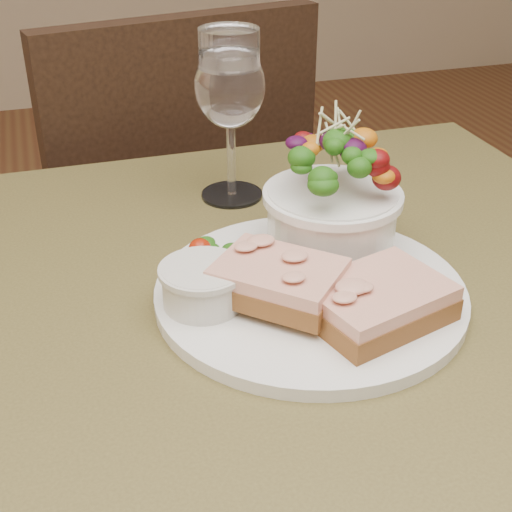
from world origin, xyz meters
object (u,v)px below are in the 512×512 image
object	(u,v)px
sandwich_back	(278,280)
wine_glass	(230,91)
sandwich_front	(377,301)
dinner_plate	(310,292)
ramekin	(203,284)
cafe_table	(282,414)
salad_bowl	(333,193)
chair_far	(162,319)

from	to	relation	value
sandwich_back	wine_glass	xyz separation A→B (m)	(0.03, 0.24, 0.09)
sandwich_front	sandwich_back	size ratio (longest dim) A/B	1.02
dinner_plate	ramekin	world-z (taller)	ramekin
cafe_table	dinner_plate	xyz separation A→B (m)	(0.03, 0.03, 0.11)
dinner_plate	cafe_table	bearing A→B (deg)	-138.56
wine_glass	sandwich_front	bearing A→B (deg)	-80.98
sandwich_back	wine_glass	world-z (taller)	wine_glass
sandwich_back	wine_glass	bearing A→B (deg)	127.55
sandwich_front	ramekin	xyz separation A→B (m)	(-0.13, 0.06, 0.00)
salad_bowl	sandwich_back	bearing A→B (deg)	-136.33
sandwich_back	salad_bowl	xyz separation A→B (m)	(0.08, 0.07, 0.04)
cafe_table	wine_glass	bearing A→B (deg)	84.44
dinner_plate	chair_far	bearing A→B (deg)	93.59
dinner_plate	wine_glass	world-z (taller)	wine_glass
sandwich_front	dinner_plate	bearing A→B (deg)	104.56
cafe_table	sandwich_front	xyz separation A→B (m)	(0.07, -0.03, 0.13)
chair_far	sandwich_front	xyz separation A→B (m)	(0.08, -0.71, 0.48)
sandwich_back	ramekin	bearing A→B (deg)	-153.06
dinner_plate	salad_bowl	bearing A→B (deg)	54.12
chair_far	wine_glass	xyz separation A→B (m)	(0.03, -0.43, 0.58)
wine_glass	dinner_plate	bearing A→B (deg)	-87.51
chair_far	dinner_plate	xyz separation A→B (m)	(0.04, -0.65, 0.46)
dinner_plate	sandwich_front	distance (m)	0.07
chair_far	salad_bowl	size ratio (longest dim) A/B	7.09
sandwich_front	wine_glass	bearing A→B (deg)	82.89
ramekin	salad_bowl	xyz separation A→B (m)	(0.14, 0.06, 0.04)
ramekin	salad_bowl	world-z (taller)	salad_bowl
sandwich_front	salad_bowl	world-z (taller)	salad_bowl
cafe_table	salad_bowl	bearing A→B (deg)	49.22
chair_far	sandwich_front	world-z (taller)	chair_far
sandwich_back	ramekin	size ratio (longest dim) A/B	1.86
chair_far	dinner_plate	bearing A→B (deg)	81.92
cafe_table	chair_far	distance (m)	0.77
wine_glass	sandwich_back	bearing A→B (deg)	-96.14
cafe_table	wine_glass	world-z (taller)	wine_glass
ramekin	wine_glass	size ratio (longest dim) A/B	0.39
dinner_plate	ramekin	bearing A→B (deg)	178.39
sandwich_back	wine_glass	size ratio (longest dim) A/B	0.73
chair_far	ramekin	xyz separation A→B (m)	(-0.06, -0.65, 0.49)
cafe_table	chair_far	world-z (taller)	chair_far
cafe_table	salad_bowl	xyz separation A→B (m)	(0.08, 0.09, 0.17)
chair_far	ramekin	bearing A→B (deg)	73.45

